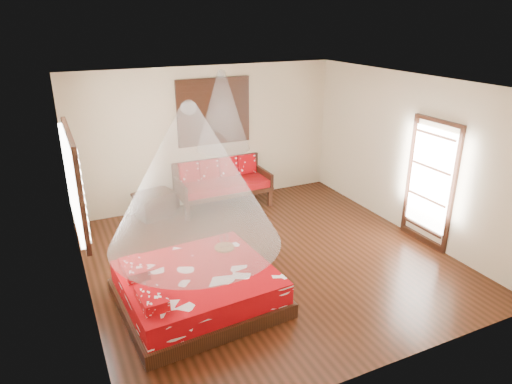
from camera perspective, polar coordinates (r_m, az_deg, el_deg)
room at (r=6.93m, az=1.64°, el=1.85°), size 5.54×5.54×2.84m
bed at (r=6.35m, az=-7.36°, el=-11.86°), size 2.15×1.97×0.63m
daybed at (r=9.34m, az=-4.30°, el=1.30°), size 1.88×0.84×0.97m
storage_chest at (r=9.13m, az=-12.57°, el=-1.49°), size 0.84×0.71×0.49m
shutter_panel at (r=9.27m, az=-5.29°, el=9.96°), size 1.52×0.06×1.32m
window_left at (r=6.36m, az=-21.57°, el=1.35°), size 0.10×1.74×1.34m
glazed_door at (r=8.16m, az=20.90°, el=0.98°), size 0.08×1.02×2.16m
wine_tray at (r=6.74m, az=-3.97°, el=-6.55°), size 0.29×0.29×0.23m
mosquito_net_main at (r=5.65m, az=-7.95°, el=1.90°), size 2.21×2.21×1.80m
mosquito_net_daybed at (r=8.82m, az=-4.24°, el=10.08°), size 1.03×1.03×1.50m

